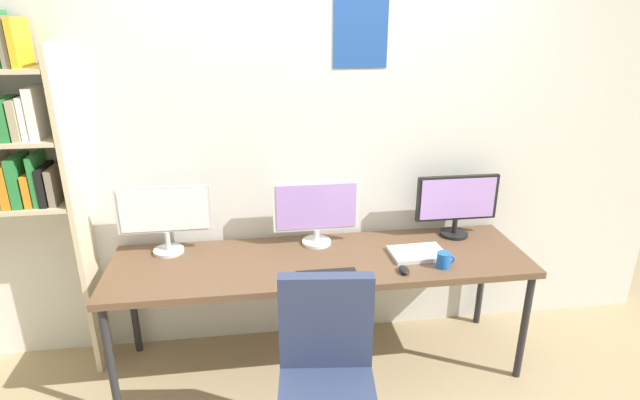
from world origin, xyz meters
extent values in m
cube|color=silver|center=(0.00, 1.02, 1.30)|extent=(4.85, 0.10, 2.60)
cube|color=#1E4799|center=(0.28, 0.97, 2.03)|extent=(0.32, 0.01, 0.49)
cube|color=brown|center=(0.00, 0.60, 0.72)|extent=(2.45, 0.68, 0.04)
cylinder|color=#262628|center=(-1.17, 0.31, 0.35)|extent=(0.04, 0.04, 0.70)
cylinder|color=#262628|center=(1.17, 0.31, 0.35)|extent=(0.04, 0.04, 0.70)
cylinder|color=#262628|center=(-1.17, 0.89, 0.35)|extent=(0.04, 0.04, 0.70)
cylinder|color=#262628|center=(1.17, 0.89, 0.35)|extent=(0.04, 0.04, 0.70)
cube|color=beige|center=(-1.37, 0.83, 0.98)|extent=(0.03, 0.28, 1.96)
cube|color=beige|center=(-1.77, 0.83, 1.08)|extent=(0.76, 0.28, 0.02)
cube|color=white|center=(-1.75, 0.83, 1.23)|extent=(0.03, 0.22, 0.28)
cube|color=orange|center=(-1.71, 0.82, 1.21)|extent=(0.05, 0.22, 0.24)
cube|color=#287F3D|center=(-1.65, 0.83, 1.23)|extent=(0.05, 0.22, 0.28)
cube|color=orange|center=(-1.60, 0.83, 1.18)|extent=(0.04, 0.22, 0.18)
cube|color=#287F3D|center=(-1.56, 0.84, 1.23)|extent=(0.03, 0.22, 0.28)
cube|color=black|center=(-1.52, 0.83, 1.20)|extent=(0.03, 0.22, 0.21)
cube|color=gray|center=(-1.47, 0.84, 1.19)|extent=(0.04, 0.22, 0.20)
cube|color=#287F3D|center=(-1.64, 0.82, 1.57)|extent=(0.06, 0.22, 0.22)
cube|color=tan|center=(-1.58, 0.83, 1.57)|extent=(0.04, 0.22, 0.21)
cube|color=white|center=(-1.54, 0.84, 1.58)|extent=(0.03, 0.22, 0.23)
cube|color=white|center=(-1.50, 0.84, 1.60)|extent=(0.05, 0.22, 0.27)
cube|color=gray|center=(-1.56, 0.84, 1.96)|extent=(0.04, 0.22, 0.25)
cube|color=gold|center=(-1.51, 0.82, 1.96)|extent=(0.03, 0.22, 0.24)
cube|color=navy|center=(-0.09, -0.24, 0.47)|extent=(0.49, 0.49, 0.08)
cube|color=navy|center=(-0.07, -0.05, 0.75)|extent=(0.45, 0.12, 0.48)
cylinder|color=silver|center=(-0.90, 0.81, 0.75)|extent=(0.18, 0.18, 0.02)
cylinder|color=silver|center=(-0.90, 0.81, 0.82)|extent=(0.03, 0.03, 0.11)
cube|color=silver|center=(-0.90, 0.81, 1.02)|extent=(0.55, 0.03, 0.28)
cube|color=white|center=(-0.90, 0.80, 1.02)|extent=(0.50, 0.01, 0.25)
cylinder|color=silver|center=(0.00, 0.81, 0.75)|extent=(0.18, 0.18, 0.02)
cylinder|color=silver|center=(0.00, 0.81, 0.80)|extent=(0.03, 0.03, 0.07)
cube|color=silver|center=(0.00, 0.81, 0.99)|extent=(0.53, 0.03, 0.32)
cube|color=#B28CE5|center=(0.00, 0.80, 0.99)|extent=(0.49, 0.01, 0.28)
cylinder|color=black|center=(0.90, 0.81, 0.75)|extent=(0.18, 0.18, 0.02)
cylinder|color=black|center=(0.90, 0.81, 0.81)|extent=(0.03, 0.03, 0.09)
cube|color=black|center=(0.90, 0.81, 1.00)|extent=(0.53, 0.03, 0.29)
cube|color=#B28CE5|center=(0.90, 0.80, 1.00)|extent=(0.48, 0.01, 0.26)
cube|color=black|center=(0.00, 0.37, 0.75)|extent=(0.33, 0.13, 0.02)
ellipsoid|color=black|center=(0.43, 0.37, 0.76)|extent=(0.06, 0.10, 0.03)
cube|color=silver|center=(0.58, 0.57, 0.75)|extent=(0.33, 0.23, 0.02)
cylinder|color=blue|center=(0.67, 0.40, 0.79)|extent=(0.08, 0.08, 0.09)
torus|color=blue|center=(0.71, 0.40, 0.79)|extent=(0.06, 0.01, 0.06)
camera|label=1|loc=(-0.37, -2.04, 2.11)|focal=28.48mm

